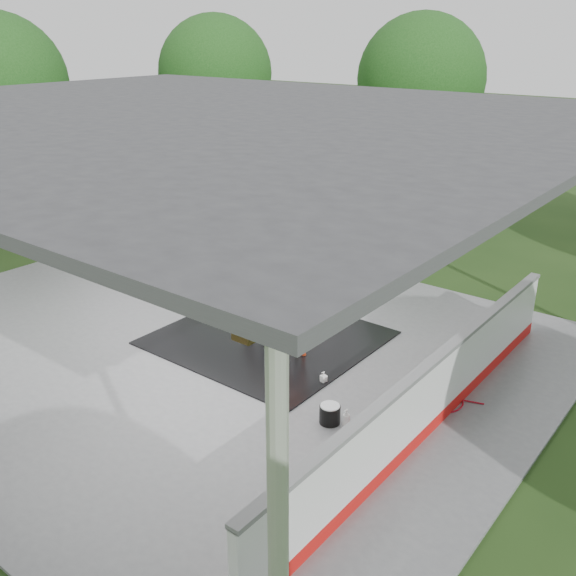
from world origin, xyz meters
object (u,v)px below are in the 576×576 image
Objects in this scene: handler at (293,309)px; wash_bucket at (330,414)px; dasher_board at (432,396)px; horse at (267,292)px.

handler reaches higher than wash_bucket.
horse reaches higher than dasher_board.
handler is (0.83, -0.30, -0.00)m from horse.
handler reaches higher than horse.
wash_bucket is (1.58, -1.21, -0.76)m from handler.
dasher_board reaches higher than wash_bucket.
dasher_board is at bearing 100.22° from handler.
dasher_board is at bearing 30.47° from wash_bucket.
dasher_board is at bearing -88.81° from horse.
dasher_board is 3.81× the size of horse.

